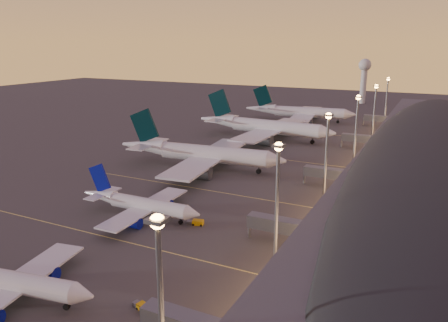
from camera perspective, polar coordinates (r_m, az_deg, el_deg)
ground at (r=108.55m, az=-11.75°, el=-9.09°), size 700.00×700.00×0.00m
airliner_narrow_south at (r=89.15m, az=-26.80°, el=-13.77°), size 36.51×32.99×13.06m
airliner_narrow_north at (r=116.60m, az=-11.03°, el=-5.53°), size 36.03×32.09×12.91m
airliner_wide_near at (r=158.01m, az=-3.19°, el=1.01°), size 64.39×58.97×20.59m
airliner_wide_mid at (r=207.09m, az=5.22°, el=4.52°), size 69.28×63.15×22.17m
airliner_wide_far at (r=256.44m, az=9.83°, el=6.32°), size 63.17×58.02×20.21m
terminal_building at (r=153.49m, az=25.39°, el=0.44°), size 56.35×255.00×17.46m
light_masts at (r=146.78m, az=15.59°, el=4.26°), size 2.20×217.20×25.90m
radar_tower at (r=341.68m, az=17.85°, el=10.83°), size 9.00×9.00×32.50m
lane_markings at (r=139.76m, az=-1.65°, el=-3.15°), size 90.00×180.36×0.00m
baggage_tug_b at (r=78.52m, az=-9.33°, el=-18.78°), size 3.76×3.16×1.07m
baggage_tug_c at (r=110.50m, az=-3.69°, el=-8.01°), size 4.44×2.64×1.24m
baggage_tug_d at (r=80.04m, az=-10.69°, el=-18.14°), size 3.70×2.12×1.04m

